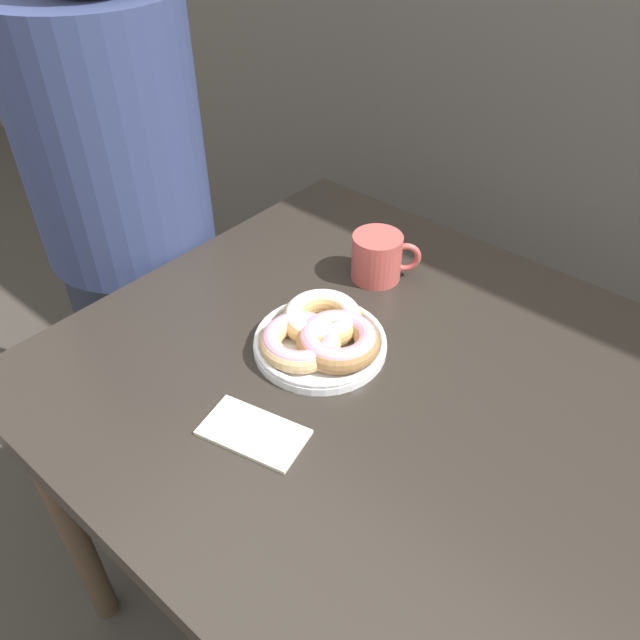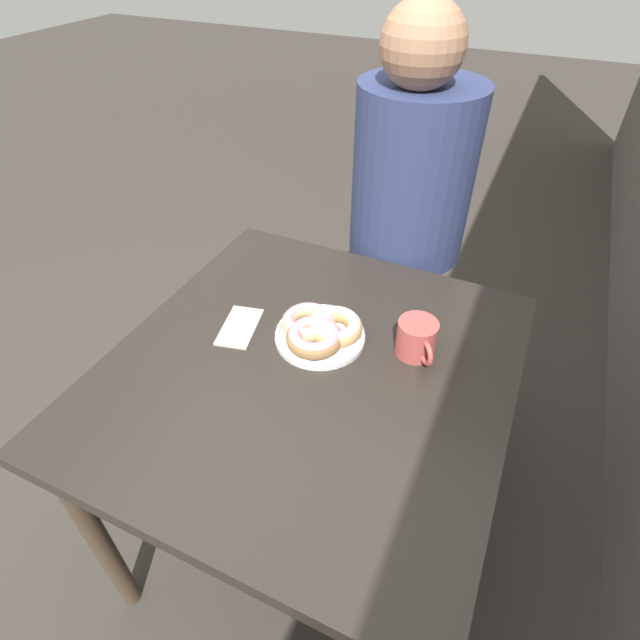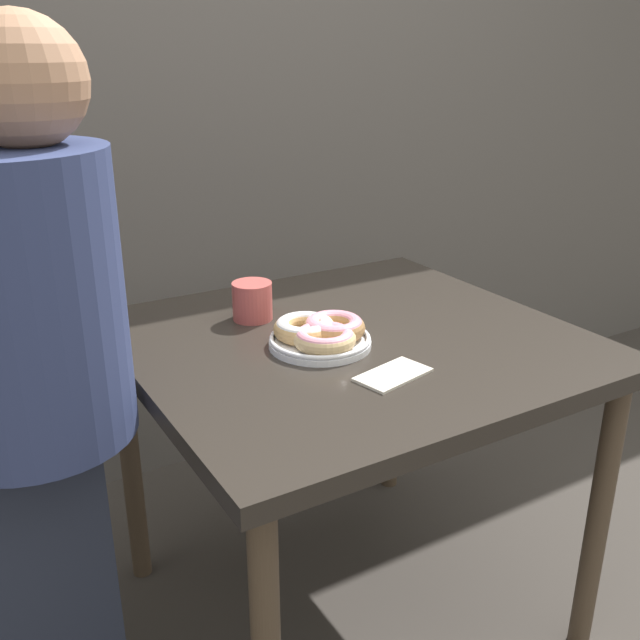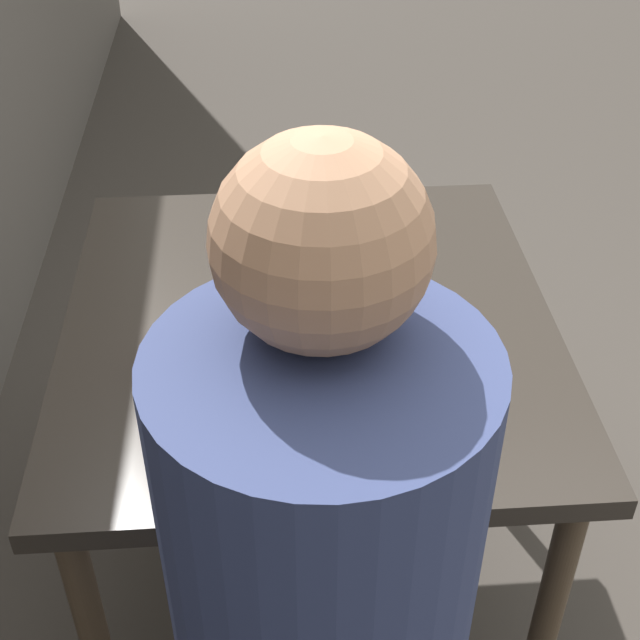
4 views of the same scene
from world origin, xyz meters
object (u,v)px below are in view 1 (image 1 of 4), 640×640
(donut_plate, at_px, (321,335))
(person_figure, at_px, (124,211))
(dining_table, at_px, (366,404))
(coffee_mug, at_px, (378,257))
(napkin, at_px, (254,432))

(donut_plate, xyz_separation_m, person_figure, (-0.59, 0.04, -0.01))
(dining_table, xyz_separation_m, donut_plate, (-0.09, -0.01, 0.11))
(dining_table, height_order, coffee_mug, coffee_mug)
(person_figure, height_order, napkin, person_figure)
(coffee_mug, bearing_deg, donut_plate, -76.92)
(coffee_mug, xyz_separation_m, person_figure, (-0.54, -0.18, -0.03))
(dining_table, relative_size, person_figure, 0.68)
(coffee_mug, distance_m, person_figure, 0.57)
(donut_plate, xyz_separation_m, napkin, (0.04, -0.20, -0.03))
(dining_table, bearing_deg, donut_plate, -170.71)
(dining_table, xyz_separation_m, napkin, (-0.04, -0.21, 0.09))
(dining_table, distance_m, person_figure, 0.69)
(dining_table, xyz_separation_m, coffee_mug, (-0.14, 0.21, 0.13))
(dining_table, relative_size, napkin, 5.83)
(person_figure, relative_size, napkin, 8.60)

